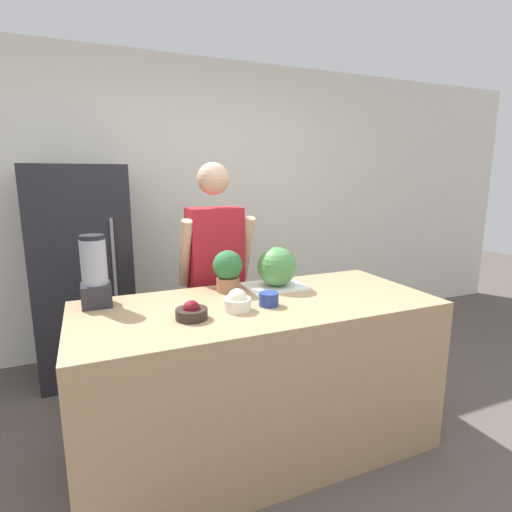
{
  "coord_description": "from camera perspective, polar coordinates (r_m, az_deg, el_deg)",
  "views": [
    {
      "loc": [
        -0.83,
        -1.5,
        1.57
      ],
      "look_at": [
        0.0,
        0.47,
        1.14
      ],
      "focal_mm": 28.0,
      "sensor_mm": 36.0,
      "label": 1
    }
  ],
  "objects": [
    {
      "name": "potted_plant",
      "position": [
        2.37,
        -4.05,
        -1.94
      ],
      "size": [
        0.18,
        0.18,
        0.25
      ],
      "color": "#996647",
      "rests_on": "counter_island"
    },
    {
      "name": "bowl_cream",
      "position": [
        2.06,
        -2.72,
        -6.55
      ],
      "size": [
        0.14,
        0.14,
        0.12
      ],
      "color": "white",
      "rests_on": "counter_island"
    },
    {
      "name": "bowl_cherries",
      "position": [
        1.97,
        -9.19,
        -7.93
      ],
      "size": [
        0.16,
        0.16,
        0.09
      ],
      "color": "#2D231E",
      "rests_on": "counter_island"
    },
    {
      "name": "refrigerator",
      "position": [
        3.4,
        -23.34,
        -2.24
      ],
      "size": [
        0.7,
        0.65,
        1.65
      ],
      "color": "#232328",
      "rests_on": "ground_plane"
    },
    {
      "name": "blender",
      "position": [
        2.25,
        -22.05,
        -2.33
      ],
      "size": [
        0.15,
        0.15,
        0.38
      ],
      "color": "#28282D",
      "rests_on": "counter_island"
    },
    {
      "name": "ground_plane",
      "position": [
        2.32,
        5.25,
        -31.19
      ],
      "size": [
        14.0,
        14.0,
        0.0
      ],
      "primitive_type": "plane",
      "color": "#564C47"
    },
    {
      "name": "cutting_board",
      "position": [
        2.48,
        2.65,
        -4.36
      ],
      "size": [
        0.36,
        0.3,
        0.01
      ],
      "color": "white",
      "rests_on": "counter_island"
    },
    {
      "name": "watermelon",
      "position": [
        2.44,
        3.01,
        -1.52
      ],
      "size": [
        0.24,
        0.24,
        0.24
      ],
      "color": "#4C8C47",
      "rests_on": "cutting_board"
    },
    {
      "name": "counter_island",
      "position": [
        2.38,
        0.42,
        -16.87
      ],
      "size": [
        1.96,
        0.85,
        0.89
      ],
      "color": "tan",
      "rests_on": "ground_plane"
    },
    {
      "name": "bowl_small_blue",
      "position": [
        2.13,
        1.84,
        -6.18
      ],
      "size": [
        0.1,
        0.1,
        0.07
      ],
      "color": "navy",
      "rests_on": "counter_island"
    },
    {
      "name": "person",
      "position": [
        2.79,
        -5.81,
        -3.36
      ],
      "size": [
        0.5,
        0.26,
        1.66
      ],
      "color": "gray",
      "rests_on": "ground_plane"
    },
    {
      "name": "wall_back",
      "position": [
        3.78,
        -10.26,
        7.09
      ],
      "size": [
        8.0,
        0.06,
        2.6
      ],
      "color": "white",
      "rests_on": "ground_plane"
    }
  ]
}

